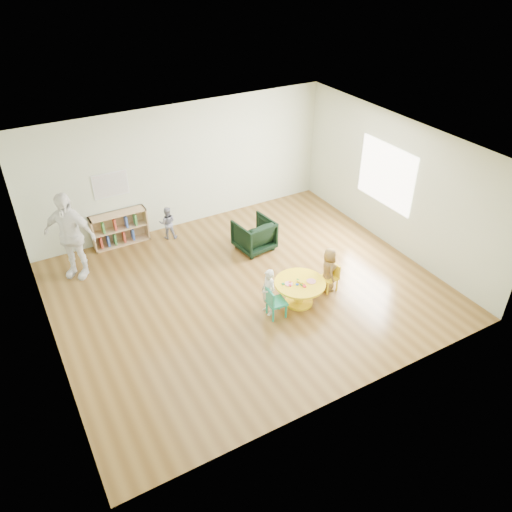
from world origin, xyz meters
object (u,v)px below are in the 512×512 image
(armchair, at_px, (254,235))
(kid_chair_right, at_px, (330,276))
(activity_table, at_px, (300,289))
(adult_caretaker, at_px, (70,235))
(child_left, at_px, (268,292))
(toddler, at_px, (168,223))
(child_right, at_px, (328,269))
(bookshelf, at_px, (119,228))
(kid_chair_left, at_px, (274,302))

(armchair, bearing_deg, kid_chair_right, 98.73)
(activity_table, xyz_separation_m, kid_chair_right, (0.75, 0.07, -0.03))
(kid_chair_right, height_order, adult_caretaker, adult_caretaker)
(kid_chair_right, distance_m, child_left, 1.40)
(kid_chair_right, bearing_deg, toddler, 25.89)
(adult_caretaker, bearing_deg, toddler, 52.19)
(armchair, height_order, child_right, child_right)
(child_left, bearing_deg, kid_chair_right, 87.49)
(armchair, height_order, child_left, child_left)
(child_left, distance_m, adult_caretaker, 3.99)
(child_right, height_order, adult_caretaker, adult_caretaker)
(bookshelf, bearing_deg, kid_chair_right, -50.23)
(kid_chair_left, xyz_separation_m, bookshelf, (-1.66, 3.78, 0.05))
(activity_table, xyz_separation_m, adult_caretaker, (-3.35, 2.94, 0.58))
(activity_table, height_order, bookshelf, bookshelf)
(bookshelf, distance_m, child_left, 3.98)
(bookshelf, bearing_deg, kid_chair_left, -66.29)
(kid_chair_right, height_order, child_right, child_right)
(armchair, relative_size, child_right, 0.84)
(kid_chair_right, xyz_separation_m, toddler, (-2.01, 3.30, 0.08))
(kid_chair_left, xyz_separation_m, child_right, (1.31, 0.19, 0.13))
(kid_chair_left, distance_m, armchair, 2.27)
(child_left, distance_m, child_right, 1.35)
(kid_chair_right, bearing_deg, kid_chair_left, 91.56)
(kid_chair_left, distance_m, adult_caretaker, 4.14)
(activity_table, height_order, toddler, toddler)
(bookshelf, height_order, child_right, child_right)
(bookshelf, bearing_deg, activity_table, -58.48)
(bookshelf, relative_size, child_left, 1.32)
(adult_caretaker, bearing_deg, activity_table, -0.53)
(activity_table, bearing_deg, bookshelf, 121.52)
(child_left, bearing_deg, bookshelf, -159.60)
(kid_chair_left, bearing_deg, child_left, -159.44)
(activity_table, xyz_separation_m, kid_chair_left, (-0.60, -0.10, -0.00))
(kid_chair_left, distance_m, kid_chair_right, 1.36)
(child_left, bearing_deg, kid_chair_left, 12.80)
(child_right, distance_m, toddler, 3.81)
(activity_table, height_order, adult_caretaker, adult_caretaker)
(kid_chair_left, relative_size, kid_chair_right, 1.08)
(bookshelf, height_order, armchair, bookshelf)
(bookshelf, xyz_separation_m, child_right, (2.96, -3.58, 0.08))
(adult_caretaker, bearing_deg, kid_chair_right, 5.73)
(kid_chair_right, distance_m, armchair, 2.05)
(kid_chair_right, height_order, toddler, toddler)
(activity_table, distance_m, kid_chair_right, 0.75)
(activity_table, height_order, child_left, child_left)
(bookshelf, bearing_deg, child_right, -50.39)
(adult_caretaker, bearing_deg, bookshelf, 74.78)
(bookshelf, distance_m, child_right, 4.65)
(armchair, distance_m, child_left, 2.16)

